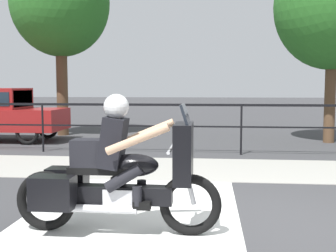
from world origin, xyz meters
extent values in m
plane|color=#38383A|center=(0.00, 0.00, 0.00)|extent=(120.00, 120.00, 0.00)
cube|color=#99968E|center=(0.00, 3.40, 0.01)|extent=(44.00, 2.40, 0.01)
cube|color=silver|center=(-1.79, -0.20, 0.00)|extent=(2.81, 6.00, 0.01)
cube|color=black|center=(0.00, 5.31, 1.24)|extent=(36.00, 0.04, 0.06)
cube|color=black|center=(0.00, 5.31, 0.70)|extent=(36.00, 0.03, 0.04)
cylinder|color=black|center=(-5.10, 5.31, 0.63)|extent=(0.05, 0.05, 1.27)
cylinder|color=black|center=(0.00, 5.31, 0.63)|extent=(0.05, 0.05, 1.27)
torus|color=black|center=(-0.99, -0.51, 0.36)|extent=(0.71, 0.11, 0.71)
torus|color=black|center=(-2.69, -0.51, 0.36)|extent=(0.71, 0.11, 0.71)
cube|color=black|center=(-1.84, -0.51, 0.46)|extent=(1.29, 0.22, 0.20)
cube|color=silver|center=(-1.81, -0.51, 0.41)|extent=(0.34, 0.26, 0.26)
ellipsoid|color=black|center=(-1.64, -0.51, 0.80)|extent=(0.57, 0.30, 0.26)
cube|color=black|center=(-2.01, -0.51, 0.74)|extent=(0.75, 0.28, 0.08)
cube|color=black|center=(-1.07, -0.51, 0.95)|extent=(0.20, 0.59, 0.67)
cube|color=#1E232B|center=(-1.05, -0.51, 1.39)|extent=(0.10, 0.50, 0.24)
cylinder|color=silver|center=(-1.21, -0.51, 1.00)|extent=(0.04, 0.70, 0.04)
cylinder|color=silver|center=(-2.05, -0.67, 0.33)|extent=(0.94, 0.09, 0.09)
cube|color=black|center=(-2.51, -0.75, 0.52)|extent=(0.48, 0.28, 0.37)
cube|color=black|center=(-2.51, -0.27, 0.52)|extent=(0.48, 0.28, 0.37)
cylinder|color=silver|center=(-1.02, -0.51, 0.65)|extent=(0.20, 0.06, 0.59)
cube|color=black|center=(-1.88, -0.51, 1.06)|extent=(0.32, 0.36, 0.60)
sphere|color=tan|center=(-1.84, -0.51, 1.45)|extent=(0.23, 0.23, 0.23)
sphere|color=silver|center=(-1.84, -0.51, 1.47)|extent=(0.29, 0.29, 0.29)
cylinder|color=black|center=(-1.73, -0.66, 0.68)|extent=(0.44, 0.13, 0.34)
cylinder|color=black|center=(-1.58, -0.66, 0.48)|extent=(0.11, 0.11, 0.22)
cube|color=black|center=(-1.53, -0.66, 0.38)|extent=(0.20, 0.10, 0.09)
cylinder|color=black|center=(-1.73, -0.36, 0.68)|extent=(0.44, 0.13, 0.34)
cylinder|color=black|center=(-1.58, -0.36, 0.48)|extent=(0.11, 0.11, 0.22)
cube|color=black|center=(-1.53, -0.36, 0.38)|extent=(0.20, 0.10, 0.09)
cylinder|color=tan|center=(-1.54, -0.81, 1.14)|extent=(0.70, 0.09, 0.35)
cylinder|color=tan|center=(-1.54, -0.21, 1.14)|extent=(0.70, 0.09, 0.35)
cube|color=black|center=(-2.18, -0.51, 0.93)|extent=(0.35, 0.27, 0.32)
cube|color=#19232D|center=(-6.52, 7.26, 1.33)|extent=(0.04, 1.31, 0.51)
torus|color=black|center=(-6.06, 6.49, 0.36)|extent=(0.71, 0.11, 0.71)
torus|color=black|center=(-6.06, 8.04, 0.36)|extent=(0.71, 0.11, 0.71)
cylinder|color=brown|center=(2.82, 7.90, 1.33)|extent=(0.32, 0.32, 2.66)
ellipsoid|color=#286623|center=(2.82, 7.90, 4.08)|extent=(3.45, 3.45, 3.79)
cylinder|color=brown|center=(-5.89, 9.02, 1.59)|extent=(0.39, 0.39, 3.18)
ellipsoid|color=#286623|center=(-5.89, 9.02, 4.56)|extent=(3.35, 3.35, 3.69)
camera|label=1|loc=(-0.78, -5.19, 1.70)|focal=45.00mm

